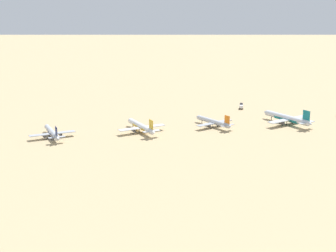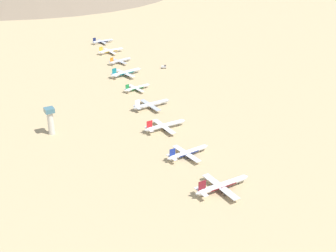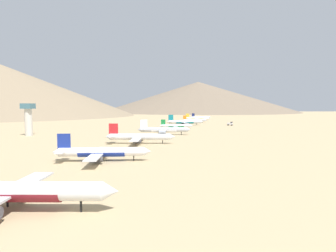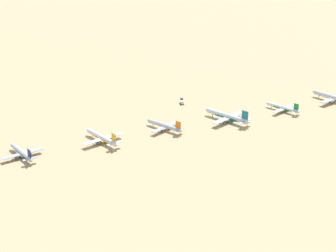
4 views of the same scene
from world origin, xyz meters
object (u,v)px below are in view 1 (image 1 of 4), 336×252
parked_jet_6 (214,122)px  parked_jet_7 (141,126)px  parked_jet_5 (287,118)px  parked_jet_8 (52,132)px  service_truck (241,106)px

parked_jet_6 → parked_jet_7: parked_jet_7 is taller
parked_jet_5 → parked_jet_8: parked_jet_5 is taller
parked_jet_7 → parked_jet_8: 50.26m
parked_jet_6 → parked_jet_8: size_ratio=1.00×
parked_jet_7 → service_truck: bearing=-70.7°
parked_jet_6 → parked_jet_8: (14.43, 93.59, -0.08)m
parked_jet_7 → service_truck: (29.84, -85.11, -1.28)m
parked_jet_5 → parked_jet_7: bearing=78.4°
parked_jet_5 → parked_jet_7: 90.37m
parked_jet_6 → service_truck: (35.84, -41.06, -1.00)m
service_truck → parked_jet_8: bearing=99.0°
parked_jet_6 → service_truck: bearing=-48.9°
parked_jet_5 → parked_jet_6: size_ratio=1.25×
parked_jet_5 → parked_jet_6: bearing=74.7°
parked_jet_5 → service_truck: parked_jet_5 is taller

